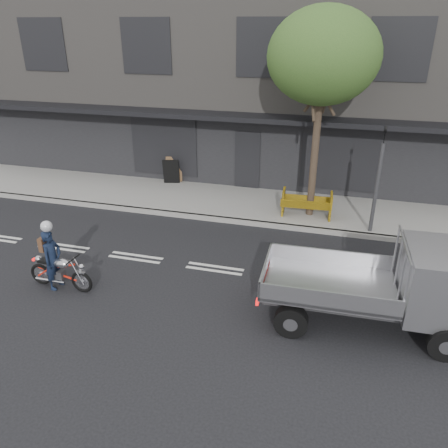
% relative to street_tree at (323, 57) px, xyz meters
% --- Properties ---
extents(ground, '(80.00, 80.00, 0.00)m').
position_rel_street_tree_xyz_m(ground, '(-2.20, -4.20, -5.28)').
color(ground, black).
rests_on(ground, ground).
extents(sidewalk, '(32.00, 3.20, 0.15)m').
position_rel_street_tree_xyz_m(sidewalk, '(-2.20, 0.50, -5.20)').
color(sidewalk, gray).
rests_on(sidewalk, ground).
extents(kerb, '(32.00, 0.20, 0.15)m').
position_rel_street_tree_xyz_m(kerb, '(-2.20, -1.10, -5.20)').
color(kerb, gray).
rests_on(kerb, ground).
extents(building_main, '(26.00, 10.00, 8.00)m').
position_rel_street_tree_xyz_m(building_main, '(-2.20, 7.10, -1.28)').
color(building_main, slate).
rests_on(building_main, ground).
extents(street_tree, '(3.40, 3.40, 6.74)m').
position_rel_street_tree_xyz_m(street_tree, '(0.00, 0.00, 0.00)').
color(street_tree, '#382B21').
rests_on(street_tree, ground).
extents(traffic_light_pole, '(0.12, 0.12, 3.50)m').
position_rel_street_tree_xyz_m(traffic_light_pole, '(2.00, -0.85, -3.63)').
color(traffic_light_pole, '#2D2D30').
rests_on(traffic_light_pole, ground).
extents(motorcycle, '(1.83, 0.53, 0.94)m').
position_rel_street_tree_xyz_m(motorcycle, '(-5.73, -6.14, -4.79)').
color(motorcycle, black).
rests_on(motorcycle, ground).
extents(rider, '(0.41, 0.60, 1.59)m').
position_rel_street_tree_xyz_m(rider, '(-5.88, -6.14, -4.48)').
color(rider, '#111B31').
rests_on(rider, ground).
extents(flatbed_ute, '(4.65, 2.03, 2.13)m').
position_rel_street_tree_xyz_m(flatbed_ute, '(2.78, -5.58, -4.06)').
color(flatbed_ute, black).
rests_on(flatbed_ute, ground).
extents(construction_barrier, '(1.74, 0.77, 0.96)m').
position_rel_street_tree_xyz_m(construction_barrier, '(-0.11, -0.47, -4.65)').
color(construction_barrier, '#DEA60B').
rests_on(construction_barrier, sidewalk).
extents(sandwich_board, '(0.75, 0.59, 1.04)m').
position_rel_street_tree_xyz_m(sandwich_board, '(-5.79, 1.67, -4.61)').
color(sandwich_board, black).
rests_on(sandwich_board, sidewalk).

